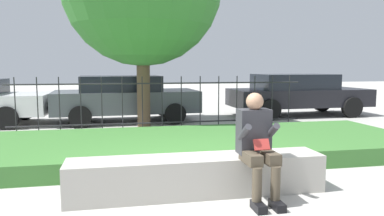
# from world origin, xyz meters

# --- Properties ---
(ground_plane) EXTENTS (60.00, 60.00, 0.00)m
(ground_plane) POSITION_xyz_m (0.00, 0.00, 0.00)
(ground_plane) COLOR #B2AFA8
(stone_bench) EXTENTS (3.18, 0.55, 0.47)m
(stone_bench) POSITION_xyz_m (-0.07, 0.00, 0.21)
(stone_bench) COLOR #ADA89E
(stone_bench) RESTS_ON ground_plane
(person_seated_reader) EXTENTS (0.42, 0.73, 1.27)m
(person_seated_reader) POSITION_xyz_m (0.58, -0.31, 0.70)
(person_seated_reader) COLOR black
(person_seated_reader) RESTS_ON ground_plane
(grass_berm) EXTENTS (8.84, 2.89, 0.29)m
(grass_berm) POSITION_xyz_m (0.00, 2.15, 0.14)
(grass_berm) COLOR #3D7533
(grass_berm) RESTS_ON ground_plane
(iron_fence) EXTENTS (6.84, 0.03, 1.35)m
(iron_fence) POSITION_xyz_m (0.00, 4.22, 0.71)
(iron_fence) COLOR #232326
(iron_fence) RESTS_ON ground_plane
(car_parked_right) EXTENTS (4.43, 1.95, 1.33)m
(car_parked_right) POSITION_xyz_m (4.67, 6.66, 0.72)
(car_parked_right) COLOR black
(car_parked_right) RESTS_ON ground_plane
(car_parked_center) EXTENTS (4.11, 2.11, 1.32)m
(car_parked_center) POSITION_xyz_m (-0.80, 6.44, 0.70)
(car_parked_center) COLOR #4C5156
(car_parked_center) RESTS_ON ground_plane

